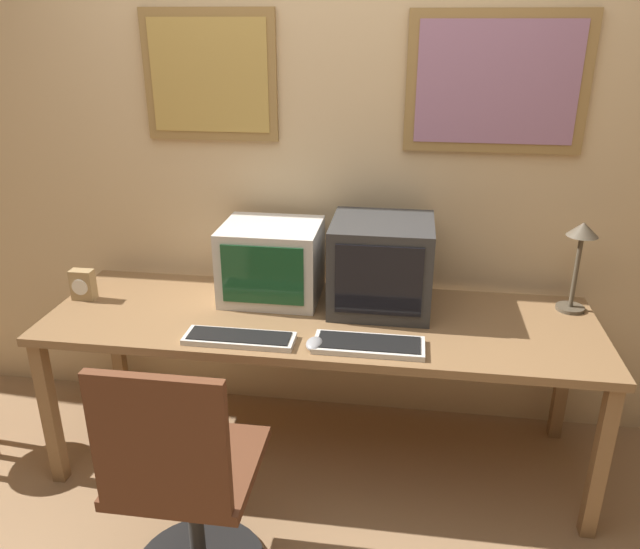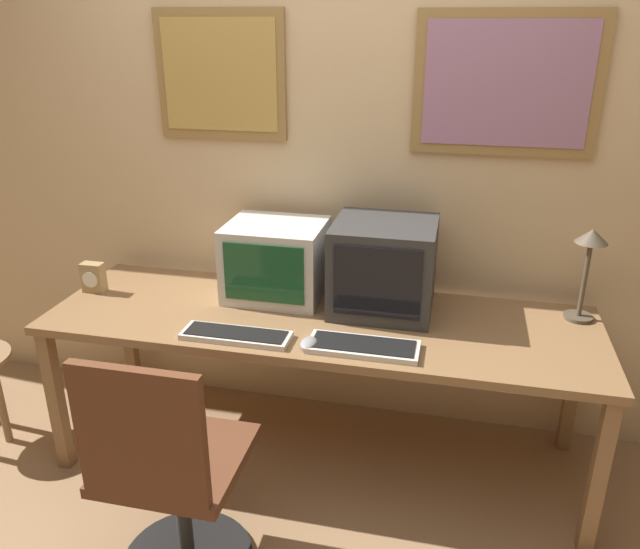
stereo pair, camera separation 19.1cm
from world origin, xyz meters
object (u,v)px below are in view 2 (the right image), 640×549
object	(u,v)px
mouse_near_keyboard	(309,344)
office_chair	(171,485)
keyboard_main	(236,335)
desk_lamp	(589,255)
monitor_right	(384,267)
keyboard_side	(363,347)
desk_clock	(93,277)
monitor_left	(276,260)

from	to	relation	value
mouse_near_keyboard	office_chair	size ratio (longest dim) A/B	0.11
keyboard_main	desk_lamp	size ratio (longest dim) A/B	1.10
mouse_near_keyboard	office_chair	distance (m)	0.70
keyboard_main	office_chair	xyz separation A→B (m)	(-0.06, -0.52, -0.31)
office_chair	mouse_near_keyboard	bearing A→B (deg)	54.58
monitor_right	desk_lamp	distance (m)	0.83
keyboard_side	desk_clock	bearing A→B (deg)	168.31
keyboard_main	desk_clock	size ratio (longest dim) A/B	3.14
monitor_left	mouse_near_keyboard	size ratio (longest dim) A/B	4.18
monitor_right	keyboard_main	bearing A→B (deg)	-142.16
desk_clock	desk_lamp	distance (m)	2.17
keyboard_main	keyboard_side	size ratio (longest dim) A/B	1.02
monitor_right	mouse_near_keyboard	size ratio (longest dim) A/B	4.18
keyboard_side	desk_clock	size ratio (longest dim) A/B	3.08
monitor_left	mouse_near_keyboard	xyz separation A→B (m)	(0.26, -0.45, -0.15)
mouse_near_keyboard	desk_clock	bearing A→B (deg)	164.66
monitor_left	monitor_right	xyz separation A→B (m)	(0.49, -0.03, 0.02)
monitor_left	desk_clock	world-z (taller)	monitor_left
monitor_right	desk_clock	world-z (taller)	monitor_right
mouse_near_keyboard	desk_clock	world-z (taller)	desk_clock
keyboard_main	office_chair	distance (m)	0.61
office_chair	desk_lamp	bearing A→B (deg)	35.57
monitor_left	mouse_near_keyboard	world-z (taller)	monitor_left
keyboard_side	desk_lamp	bearing A→B (deg)	29.03
office_chair	monitor_right	bearing A→B (deg)	57.68
monitor_right	office_chair	distance (m)	1.21
monitor_right	mouse_near_keyboard	bearing A→B (deg)	-118.25
desk_clock	desk_lamp	xyz separation A→B (m)	(2.15, 0.20, 0.22)
monitor_right	keyboard_main	xyz separation A→B (m)	(-0.53, -0.41, -0.18)
monitor_left	keyboard_side	world-z (taller)	monitor_left
monitor_left	desk_clock	bearing A→B (deg)	-169.72
keyboard_main	desk_clock	world-z (taller)	desk_clock
keyboard_main	mouse_near_keyboard	distance (m)	0.30
mouse_near_keyboard	desk_lamp	bearing A→B (deg)	25.46
monitor_left	monitor_right	distance (m)	0.49
mouse_near_keyboard	keyboard_side	bearing A→B (deg)	8.69
monitor_left	mouse_near_keyboard	distance (m)	0.54
monitor_left	office_chair	distance (m)	1.08
monitor_left	desk_lamp	world-z (taller)	desk_lamp
monitor_left	desk_clock	distance (m)	0.85
office_chair	keyboard_main	bearing A→B (deg)	83.17
monitor_right	keyboard_main	world-z (taller)	monitor_right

